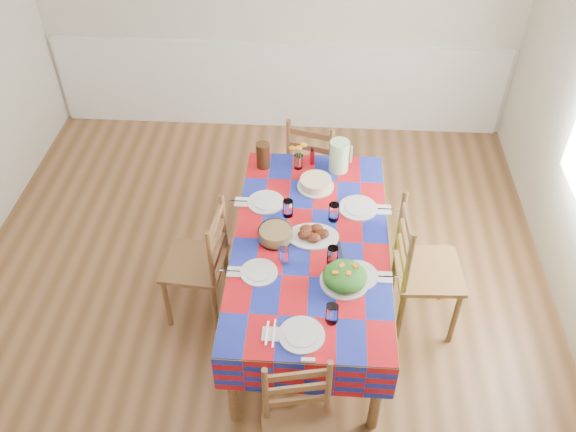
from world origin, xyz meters
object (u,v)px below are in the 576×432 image
(dining_table, at_px, (311,249))
(green_pitcher, at_px, (339,156))
(meat_platter, at_px, (313,234))
(chair_far, at_px, (314,164))
(chair_left, at_px, (200,264))
(tea_pitcher, at_px, (263,155))
(chair_right, at_px, (422,270))

(dining_table, height_order, green_pitcher, green_pitcher)
(dining_table, relative_size, green_pitcher, 7.72)
(meat_platter, bearing_deg, dining_table, -107.60)
(chair_far, height_order, chair_left, chair_left)
(dining_table, relative_size, chair_far, 2.04)
(dining_table, xyz_separation_m, tea_pitcher, (-0.39, 0.78, 0.18))
(tea_pitcher, bearing_deg, green_pitcher, -0.10)
(meat_platter, relative_size, green_pitcher, 1.40)
(dining_table, distance_m, chair_right, 0.77)
(chair_far, bearing_deg, green_pitcher, 130.13)
(meat_platter, xyz_separation_m, green_pitcher, (0.17, 0.75, 0.10))
(green_pitcher, relative_size, chair_left, 0.26)
(green_pitcher, distance_m, chair_left, 1.28)
(chair_far, relative_size, chair_right, 0.90)
(green_pitcher, bearing_deg, chair_far, 114.10)
(green_pitcher, bearing_deg, dining_table, -102.75)
(chair_right, bearing_deg, meat_platter, 84.44)
(meat_platter, bearing_deg, tea_pitcher, 118.00)
(chair_far, bearing_deg, meat_platter, 107.13)
(meat_platter, height_order, tea_pitcher, tea_pitcher)
(tea_pitcher, relative_size, chair_far, 0.22)
(meat_platter, height_order, chair_left, chair_left)
(tea_pitcher, height_order, chair_far, tea_pitcher)
(green_pitcher, height_order, chair_right, chair_right)
(meat_platter, distance_m, chair_right, 0.79)
(chair_left, height_order, chair_right, chair_right)
(green_pitcher, xyz_separation_m, chair_far, (-0.19, 0.42, -0.41))
(chair_left, bearing_deg, chair_far, 152.99)
(tea_pitcher, xyz_separation_m, chair_far, (0.38, 0.42, -0.38))
(meat_platter, height_order, chair_right, chair_right)
(green_pitcher, height_order, tea_pitcher, green_pitcher)
(chair_far, height_order, chair_right, chair_right)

